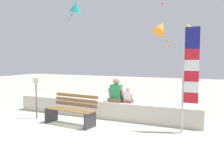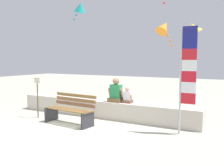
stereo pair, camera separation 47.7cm
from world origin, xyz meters
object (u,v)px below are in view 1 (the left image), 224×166
park_bench (72,110)px  flag_banner (188,71)px  person_child (128,96)px  kite_yellow (190,29)px  kite_orange (161,28)px  sign_post (36,95)px  person_adult (116,92)px  kite_teal (76,7)px

park_bench → flag_banner: size_ratio=0.59×
person_child → kite_yellow: 4.14m
flag_banner → kite_orange: bearing=116.4°
park_bench → person_child: 1.82m
park_bench → sign_post: (-1.43, 0.09, 0.37)m
person_adult → person_child: size_ratio=1.50×
person_adult → kite_teal: 4.85m
sign_post → kite_yellow: bearing=45.8°
kite_orange → sign_post: (-3.10, -3.64, -2.38)m
person_adult → kite_orange: bearing=73.1°
person_child → kite_teal: bearing=148.0°
flag_banner → kite_teal: size_ratio=3.19×
kite_teal → sign_post: (0.53, -3.16, -3.41)m
park_bench → kite_teal: 5.36m
flag_banner → person_adult: bearing=164.8°
flag_banner → kite_orange: kite_orange is taller
person_child → kite_yellow: (1.36, 3.11, 2.37)m
kite_orange → kite_yellow: bearing=30.2°
person_adult → sign_post: person_adult is taller
flag_banner → kite_orange: (-1.57, 3.16, 1.55)m
kite_teal → kite_yellow: bearing=12.8°
kite_orange → sign_post: bearing=-130.5°
kite_orange → sign_post: size_ratio=0.83×
park_bench → person_child: person_child is taller
park_bench → kite_teal: kite_teal is taller
kite_teal → person_child: bearing=-32.0°
kite_teal → kite_orange: bearing=7.4°
kite_yellow → sign_post: (-4.11, -4.22, -2.34)m
person_child → kite_orange: 3.51m
sign_post → kite_teal: bearing=99.6°
kite_yellow → kite_teal: size_ratio=1.24×
park_bench → kite_orange: kite_orange is taller
kite_orange → kite_teal: (-3.64, -0.47, 1.03)m
flag_banner → kite_yellow: 4.07m
flag_banner → kite_orange: size_ratio=2.49×
person_adult → kite_yellow: size_ratio=0.73×
kite_yellow → kite_orange: size_ratio=0.97×
person_child → park_bench: bearing=-137.8°
kite_orange → kite_teal: bearing=-172.6°
kite_teal → sign_post: 4.68m
person_child → flag_banner: size_ratio=0.19×
flag_banner → kite_yellow: kite_yellow is taller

